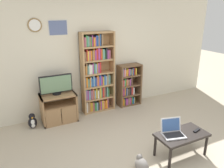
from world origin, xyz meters
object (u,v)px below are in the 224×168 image
object	(u,v)px
coffee_table	(182,136)
laptop	(172,131)
television	(56,85)
remote_near_laptop	(197,130)
tv_stand	(59,108)
bookshelf_short	(128,85)
bookshelf_tall	(96,75)
penguin_figurine	(32,121)
cat	(141,165)

from	to	relation	value
coffee_table	laptop	xyz separation A→B (m)	(-0.16, 0.06, 0.12)
television	remote_near_laptop	world-z (taller)	television
television	laptop	distance (m)	2.50
tv_stand	remote_near_laptop	size ratio (longest dim) A/B	4.43
tv_stand	bookshelf_short	bearing A→B (deg)	3.81
tv_stand	bookshelf_tall	xyz separation A→B (m)	(0.95, 0.14, 0.59)
laptop	penguin_figurine	world-z (taller)	laptop
remote_near_laptop	cat	distance (m)	1.12
bookshelf_tall	coffee_table	xyz separation A→B (m)	(0.58, -2.23, -0.55)
bookshelf_tall	tv_stand	bearing A→B (deg)	-171.56
television	penguin_figurine	bearing A→B (deg)	-172.21
tv_stand	remote_near_laptop	world-z (taller)	tv_stand
laptop	remote_near_laptop	size ratio (longest dim) A/B	2.42
television	laptop	xyz separation A→B (m)	(1.38, -2.05, -0.37)
bookshelf_tall	cat	xyz separation A→B (m)	(-0.21, -2.26, -0.80)
bookshelf_short	penguin_figurine	bearing A→B (deg)	-175.77
remote_near_laptop	bookshelf_short	bearing A→B (deg)	165.56
television	coffee_table	bearing A→B (deg)	-53.89
television	bookshelf_short	xyz separation A→B (m)	(1.80, 0.10, -0.33)
bookshelf_tall	remote_near_laptop	size ratio (longest dim) A/B	11.32
bookshelf_short	laptop	bearing A→B (deg)	-100.96
cat	bookshelf_tall	bearing A→B (deg)	87.47
bookshelf_short	laptop	world-z (taller)	bookshelf_short
television	bookshelf_tall	distance (m)	0.97
television	remote_near_laptop	distance (m)	2.85
cat	penguin_figurine	bearing A→B (deg)	125.18
coffee_table	penguin_figurine	size ratio (longest dim) A/B	2.60
tv_stand	television	size ratio (longest dim) A/B	1.09
bookshelf_tall	cat	world-z (taller)	bookshelf_tall
television	bookshelf_short	world-z (taller)	bookshelf_short
bookshelf_short	coffee_table	size ratio (longest dim) A/B	1.24
remote_near_laptop	tv_stand	bearing A→B (deg)	-154.71
bookshelf_short	remote_near_laptop	size ratio (longest dim) A/B	6.35
television	remote_near_laptop	xyz separation A→B (m)	(1.82, -2.15, -0.42)
bookshelf_tall	bookshelf_short	size ratio (longest dim) A/B	1.78
cat	remote_near_laptop	bearing A→B (deg)	2.36
coffee_table	cat	xyz separation A→B (m)	(-0.79, -0.03, -0.25)
laptop	remote_near_laptop	world-z (taller)	laptop
laptop	cat	xyz separation A→B (m)	(-0.63, -0.09, -0.37)
coffee_table	cat	bearing A→B (deg)	-177.79
television	laptop	size ratio (longest dim) A/B	1.68
coffee_table	remote_near_laptop	bearing A→B (deg)	-8.19
bookshelf_short	laptop	distance (m)	2.19
laptop	bookshelf_tall	bearing A→B (deg)	115.63
tv_stand	laptop	bearing A→B (deg)	-56.07
laptop	penguin_figurine	xyz separation A→B (m)	(-1.94, 1.98, -0.33)
bookshelf_short	cat	distance (m)	2.51
bookshelf_short	penguin_figurine	distance (m)	2.39
television	bookshelf_short	distance (m)	1.83
coffee_table	remote_near_laptop	distance (m)	0.29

